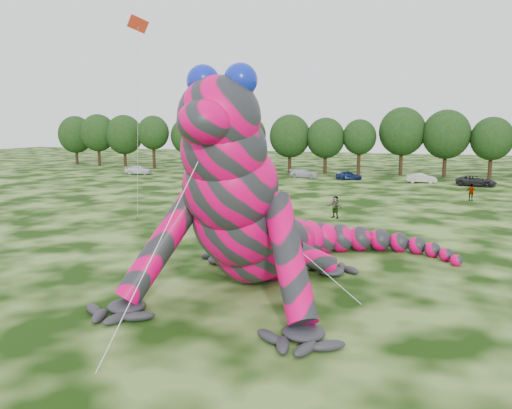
{
  "coord_description": "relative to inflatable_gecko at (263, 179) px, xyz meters",
  "views": [
    {
      "loc": [
        12.16,
        -22.2,
        7.87
      ],
      "look_at": [
        4.11,
        0.43,
        4.0
      ],
      "focal_mm": 35.0,
      "sensor_mm": 36.0,
      "label": 1
    }
  ],
  "objects": [
    {
      "name": "flying_kite",
      "position": [
        -12.33,
        8.43,
        8.67
      ],
      "size": [
        3.76,
        4.45,
        15.84
      ],
      "color": "red",
      "rests_on": "ground"
    },
    {
      "name": "car_0",
      "position": [
        -36.24,
        44.85,
        -4.41
      ],
      "size": [
        4.52,
        2.44,
        1.46
      ],
      "primitive_type": "imported",
      "rotation": [
        0.0,
        0.0,
        1.75
      ],
      "color": "white",
      "rests_on": "ground"
    },
    {
      "name": "car_1",
      "position": [
        -25.76,
        47.13,
        -4.46
      ],
      "size": [
        4.28,
        1.93,
        1.36
      ],
      "primitive_type": "imported",
      "rotation": [
        0.0,
        0.0,
        1.45
      ],
      "color": "black",
      "rests_on": "ground"
    },
    {
      "name": "ground",
      "position": [
        -4.12,
        -1.43,
        -5.14
      ],
      "size": [
        240.0,
        240.0,
        0.0
      ],
      "primitive_type": "plane",
      "color": "#16330A",
      "rests_on": "ground"
    },
    {
      "name": "spectator_1",
      "position": [
        -10.4,
        21.85,
        -4.28
      ],
      "size": [
        1.05,
        1.05,
        1.72
      ],
      "primitive_type": "imported",
      "rotation": [
        0.0,
        0.0,
        0.82
      ],
      "color": "gray",
      "rests_on": "ground"
    },
    {
      "name": "tree_8",
      "position": [
        -8.34,
        55.55,
        -0.67
      ],
      "size": [
        6.14,
        5.53,
        8.94
      ],
      "primitive_type": null,
      "color": "black",
      "rests_on": "ground"
    },
    {
      "name": "spectator_0",
      "position": [
        -9.52,
        18.41,
        -4.21
      ],
      "size": [
        0.81,
        0.72,
        1.86
      ],
      "primitive_type": "imported",
      "rotation": [
        0.0,
        0.0,
        3.64
      ],
      "color": "gray",
      "rests_on": "ground"
    },
    {
      "name": "tree_0",
      "position": [
        -58.68,
        57.8,
        -0.39
      ],
      "size": [
        6.91,
        6.22,
        9.51
      ],
      "primitive_type": null,
      "color": "black",
      "rests_on": "ground"
    },
    {
      "name": "car_2",
      "position": [
        -18.5,
        48.53,
        -4.44
      ],
      "size": [
        5.33,
        2.94,
        1.41
      ],
      "primitive_type": "imported",
      "rotation": [
        0.0,
        0.0,
        1.69
      ],
      "color": "maroon",
      "rests_on": "ground"
    },
    {
      "name": "spectator_3",
      "position": [
        11.94,
        32.22,
        -4.26
      ],
      "size": [
        1.12,
        0.7,
        1.77
      ],
      "primitive_type": "imported",
      "rotation": [
        0.0,
        0.0,
        2.87
      ],
      "color": "gray",
      "rests_on": "ground"
    },
    {
      "name": "tree_9",
      "position": [
        -3.06,
        55.91,
        -0.8
      ],
      "size": [
        5.27,
        4.74,
        8.68
      ],
      "primitive_type": null,
      "color": "black",
      "rests_on": "ground"
    },
    {
      "name": "tree_7",
      "position": [
        -14.2,
        55.37,
        -0.4
      ],
      "size": [
        6.68,
        6.01,
        9.48
      ],
      "primitive_type": null,
      "color": "black",
      "rests_on": "ground"
    },
    {
      "name": "tree_4",
      "position": [
        -33.76,
        57.28,
        -0.61
      ],
      "size": [
        6.22,
        5.6,
        9.06
      ],
      "primitive_type": null,
      "color": "black",
      "rests_on": "ground"
    },
    {
      "name": "inflatable_gecko",
      "position": [
        0.0,
        0.0,
        0.0
      ],
      "size": [
        17.6,
        20.8,
        10.28
      ],
      "primitive_type": null,
      "rotation": [
        0.0,
        0.0,
        -0.01
      ],
      "color": "#ED005B",
      "rests_on": "ground"
    },
    {
      "name": "tree_12",
      "position": [
        15.89,
        56.31,
        -0.66
      ],
      "size": [
        5.99,
        5.39,
        8.97
      ],
      "primitive_type": null,
      "color": "black",
      "rests_on": "ground"
    },
    {
      "name": "tree_5",
      "position": [
        -27.25,
        57.0,
        -0.24
      ],
      "size": [
        7.16,
        6.44,
        9.8
      ],
      "primitive_type": null,
      "color": "black",
      "rests_on": "ground"
    },
    {
      "name": "spectator_4",
      "position": [
        -18.63,
        35.44,
        -4.33
      ],
      "size": [
        0.93,
        0.91,
        1.62
      ],
      "primitive_type": "imported",
      "rotation": [
        0.0,
        0.0,
        5.56
      ],
      "color": "gray",
      "rests_on": "ground"
    },
    {
      "name": "car_5",
      "position": [
        6.67,
        47.42,
        -4.49
      ],
      "size": [
        4.03,
        1.68,
        1.3
      ],
      "primitive_type": "imported",
      "rotation": [
        0.0,
        0.0,
        1.65
      ],
      "color": "beige",
      "rests_on": "ground"
    },
    {
      "name": "tree_6",
      "position": [
        -21.68,
        55.25,
        -0.4
      ],
      "size": [
        6.52,
        5.86,
        9.49
      ],
      "primitive_type": null,
      "color": "black",
      "rests_on": "ground"
    },
    {
      "name": "spectator_5",
      "position": [
        0.41,
        17.87,
        -4.2
      ],
      "size": [
        1.79,
        1.37,
        1.89
      ],
      "primitive_type": "imported",
      "rotation": [
        0.0,
        0.0,
        5.75
      ],
      "color": "gray",
      "rests_on": "ground"
    },
    {
      "name": "tree_2",
      "position": [
        -47.14,
        57.33,
        -0.32
      ],
      "size": [
        7.04,
        6.34,
        9.64
      ],
      "primitive_type": null,
      "color": "black",
      "rests_on": "ground"
    },
    {
      "name": "tree_1",
      "position": [
        -52.48,
        56.62,
        -0.24
      ],
      "size": [
        6.74,
        6.07,
        9.81
      ],
      "primitive_type": null,
      "color": "black",
      "rests_on": "ground"
    },
    {
      "name": "car_6",
      "position": [
        13.37,
        45.93,
        -4.46
      ],
      "size": [
        5.22,
        3.12,
        1.36
      ],
      "primitive_type": "imported",
      "rotation": [
        0.0,
        0.0,
        1.38
      ],
      "color": "black",
      "rests_on": "ground"
    },
    {
      "name": "tree_3",
      "position": [
        -39.84,
        55.64,
        -0.42
      ],
      "size": [
        5.81,
        5.23,
        9.44
      ],
      "primitive_type": null,
      "color": "black",
      "rests_on": "ground"
    },
    {
      "name": "tree_11",
      "position": [
        9.66,
        56.76,
        -0.11
      ],
      "size": [
        7.01,
        6.31,
        10.07
      ],
      "primitive_type": null,
      "color": "black",
      "rests_on": "ground"
    },
    {
      "name": "car_3",
      "position": [
        -9.97,
        48.49,
        -4.52
      ],
      "size": [
        4.42,
        2.03,
        1.25
      ],
      "primitive_type": "imported",
      "rotation": [
        0.0,
        0.0,
        1.51
      ],
      "color": "silver",
      "rests_on": "ground"
    },
    {
      "name": "car_4",
      "position": [
        -3.29,
        47.95,
        -4.5
      ],
      "size": [
        4.01,
        2.24,
        1.29
      ],
      "primitive_type": "imported",
      "rotation": [
        0.0,
        0.0,
        1.77
      ],
      "color": "#101D48",
      "rests_on": "ground"
    },
    {
      "name": "tree_10",
      "position": [
        3.28,
        57.15,
        0.11
      ],
      "size": [
        7.09,
        6.38,
        10.5
      ],
      "primitive_type": null,
      "color": "black",
      "rests_on": "ground"
    }
  ]
}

